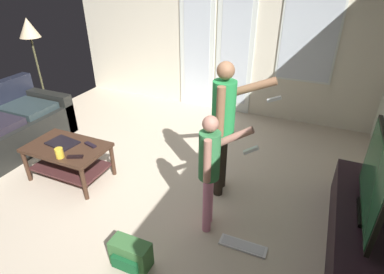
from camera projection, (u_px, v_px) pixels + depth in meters
The scene contains 14 objects.
ground_plane at pixel (136, 188), 3.65m from camera, with size 5.33×5.29×0.02m, color beige.
wall_back_with_doors at pixel (219, 34), 5.09m from camera, with size 5.33×0.09×2.66m.
coffee_table at pixel (68, 155), 3.67m from camera, with size 0.93×0.58×0.44m.
tv_stand at pixel (356, 231), 2.79m from camera, with size 0.41×1.75×0.39m.
flat_screen_tv at pixel (374, 180), 2.52m from camera, with size 0.08×1.07×0.72m.
person_adult at pixel (225, 119), 3.17m from camera, with size 0.64×0.46×1.51m.
person_child at pixel (210, 165), 2.77m from camera, with size 0.48×0.40×1.21m.
floor_lamp at pixel (30, 34), 4.71m from camera, with size 0.31×0.31×1.61m.
backpack at pixel (130, 254), 2.65m from camera, with size 0.35×0.20×0.25m.
loose_keyboard at pixel (243, 246), 2.87m from camera, with size 0.44×0.13×0.02m.
laptop_closed at pixel (62, 143), 3.66m from camera, with size 0.35×0.25×0.02m, color black.
cup_near_edge at pixel (59, 153), 3.37m from camera, with size 0.09×0.09×0.11m, color gold.
tv_remote_black at pixel (90, 145), 3.62m from camera, with size 0.17×0.05×0.02m, color black.
dvd_remote_slim at pixel (75, 157), 3.39m from camera, with size 0.17×0.05×0.02m, color black.
Camera 1 is at (1.77, -2.39, 2.29)m, focal length 28.99 mm.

